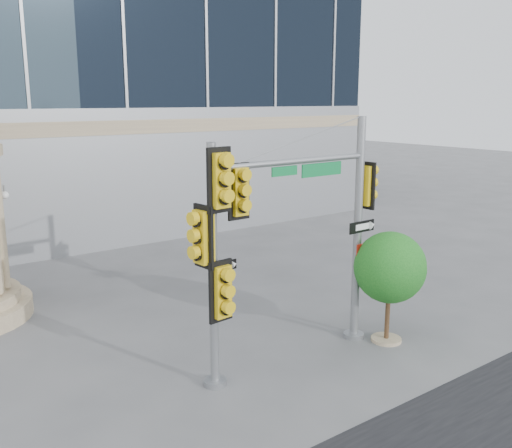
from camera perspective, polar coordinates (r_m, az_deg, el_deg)
ground at (r=13.79m, az=5.47°, el=-15.17°), size 120.00×120.00×0.00m
main_signal_pole at (r=14.26m, az=7.35°, el=1.46°), size 4.63×0.56×5.95m
secondary_signal_pole at (r=12.20m, az=-4.20°, el=-2.55°), size 0.97×0.72×5.49m
street_tree at (r=15.41m, az=13.28°, el=-4.50°), size 1.93×1.88×3.01m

